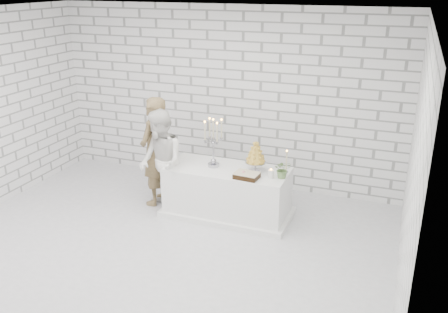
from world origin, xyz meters
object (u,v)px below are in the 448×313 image
Objects in this scene: cake_table at (227,192)px; groom at (155,151)px; bride at (161,163)px; candelabra at (213,143)px; croquembouche at (256,156)px.

groom reaches higher than cake_table.
bride is (0.24, -0.26, -0.06)m from groom.
groom is (-1.21, 0.01, 0.48)m from cake_table.
cake_table is 2.43× the size of candelabra.
candelabra reaches higher than cake_table.
cake_table is 0.78m from candelabra.
bride is at bearing -168.19° from croquembouche.
groom is 1.02m from candelabra.
bride is 0.85m from candelabra.
bride reaches higher than cake_table.
cake_table is 0.74m from croquembouche.
cake_table is 1.05× the size of groom.
groom is 2.32× the size of candelabra.
bride is at bearing -161.45° from candelabra.
cake_table is 3.83× the size of croquembouche.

